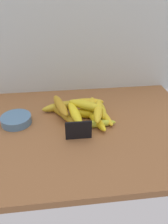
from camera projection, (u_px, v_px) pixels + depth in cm
name	position (u px, v px, depth cm)	size (l,w,h in cm)	color
counter_top	(80.00, 130.00, 102.09)	(110.00, 76.00, 3.00)	#915C34
back_wall	(71.00, 34.00, 117.17)	(130.00, 2.00, 70.00)	silver
chalkboard_sign	(79.00, 131.00, 92.36)	(11.00, 1.80, 8.40)	black
fruit_bowl	(16.00, 120.00, 102.97)	(13.82, 13.82, 3.65)	teal
banana_0	(87.00, 102.00, 116.48)	(17.35, 4.12, 4.12)	yellow
banana_1	(61.00, 112.00, 108.69)	(19.04, 3.43, 3.43)	#AC831B
banana_2	(87.00, 113.00, 107.00)	(16.14, 4.37, 4.37)	yellow
banana_3	(94.00, 124.00, 100.47)	(20.15, 3.31, 3.31)	gold
banana_4	(93.00, 106.00, 113.38)	(17.30, 3.83, 3.83)	yellow
banana_5	(104.00, 116.00, 105.74)	(16.40, 3.47, 3.47)	yellow
banana_6	(95.00, 119.00, 103.26)	(19.85, 3.90, 3.90)	yellow
banana_7	(73.00, 121.00, 102.25)	(16.80, 3.28, 3.28)	gold
banana_8	(101.00, 110.00, 109.89)	(16.91, 4.20, 4.20)	yellow
banana_9	(61.00, 106.00, 112.97)	(19.44, 4.21, 4.21)	gold
banana_10	(60.00, 105.00, 106.83)	(19.98, 4.18, 4.18)	#BA881F
banana_11	(75.00, 113.00, 100.98)	(19.46, 4.22, 4.22)	yellow
banana_12	(98.00, 111.00, 102.04)	(19.76, 3.99, 3.99)	yellow
banana_13	(86.00, 105.00, 104.87)	(17.84, 4.31, 4.31)	gold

